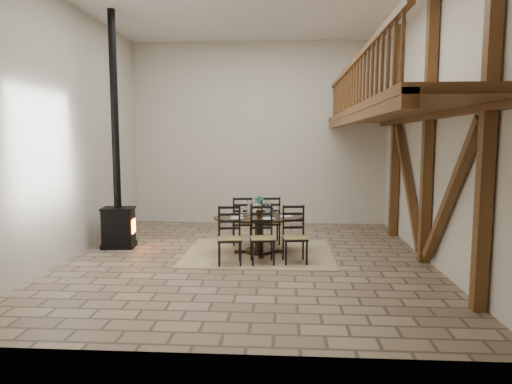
# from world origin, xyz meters

# --- Properties ---
(ground) EXTENTS (8.00, 8.00, 0.00)m
(ground) POSITION_xyz_m (0.00, 0.00, 0.00)
(ground) COLOR gray
(ground) RESTS_ON ground
(room_shell) EXTENTS (7.02, 8.02, 5.01)m
(room_shell) POSITION_xyz_m (1.19, 0.00, 3.01)
(room_shell) COLOR beige
(room_shell) RESTS_ON ground
(rug) EXTENTS (3.00, 2.50, 0.02)m
(rug) POSITION_xyz_m (0.20, 0.48, 0.01)
(rug) COLOR tan
(rug) RESTS_ON ground
(dining_table) EXTENTS (2.00, 2.23, 1.20)m
(dining_table) POSITION_xyz_m (0.22, 0.37, 0.42)
(dining_table) COLOR black
(dining_table) RESTS_ON ground
(wood_stove) EXTENTS (0.74, 0.60, 5.00)m
(wood_stove) POSITION_xyz_m (-2.86, 0.80, 1.12)
(wood_stove) COLOR black
(wood_stove) RESTS_ON ground
(log_basket) EXTENTS (0.58, 0.58, 0.48)m
(log_basket) POSITION_xyz_m (-3.14, 1.54, 0.21)
(log_basket) COLOR brown
(log_basket) RESTS_ON ground
(log_stack) EXTENTS (0.39, 0.40, 0.46)m
(log_stack) POSITION_xyz_m (-3.01, 0.78, 0.23)
(log_stack) COLOR #9F7859
(log_stack) RESTS_ON ground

